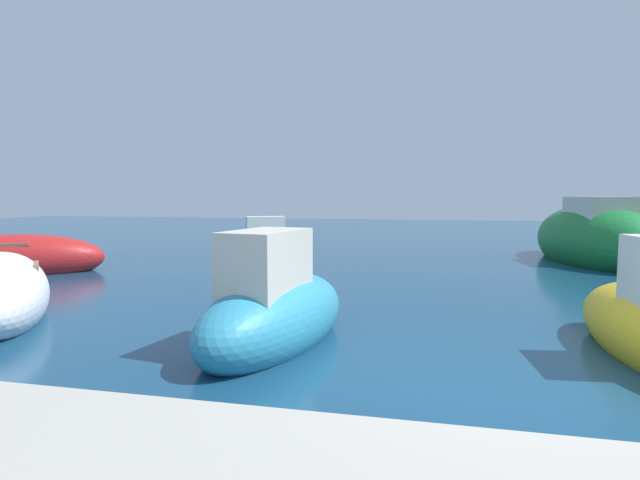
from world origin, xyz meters
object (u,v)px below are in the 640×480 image
at_px(moored_boat_6, 260,238).
at_px(moored_boat_4, 275,311).
at_px(moored_boat_0, 16,259).
at_px(moored_boat_2, 594,240).
at_px(moored_boat_3, 264,252).

bearing_deg(moored_boat_6, moored_boat_4, 82.40).
xyz_separation_m(moored_boat_0, moored_boat_2, (16.21, 6.24, 0.33)).
distance_m(moored_boat_4, moored_boat_6, 14.21).
xyz_separation_m(moored_boat_2, moored_boat_3, (-10.54, -1.93, -0.46)).
bearing_deg(moored_boat_4, moored_boat_0, 71.16).
xyz_separation_m(moored_boat_0, moored_boat_3, (5.68, 4.31, -0.13)).
distance_m(moored_boat_3, moored_boat_4, 9.71).
height_order(moored_boat_4, moored_boat_6, moored_boat_4).
bearing_deg(moored_boat_4, moored_boat_3, 29.33).
height_order(moored_boat_2, moored_boat_6, moored_boat_2).
height_order(moored_boat_0, moored_boat_6, moored_boat_6).
distance_m(moored_boat_3, moored_boat_6, 4.51).
xyz_separation_m(moored_boat_0, moored_boat_4, (9.00, -4.81, 0.08)).
bearing_deg(moored_boat_6, moored_boat_3, 83.15).
relative_size(moored_boat_0, moored_boat_2, 0.69).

